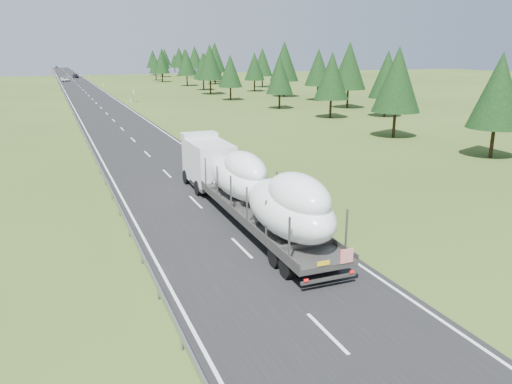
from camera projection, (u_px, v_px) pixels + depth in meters
name	position (u px, v px, depth m)	size (l,w,h in m)	color
ground	(242.00, 248.00, 26.68)	(400.00, 400.00, 0.00)	#364B19
road_surface	(88.00, 95.00, 115.56)	(10.00, 400.00, 0.02)	black
guardrail	(64.00, 94.00, 113.40)	(0.10, 400.00, 0.76)	slate
marker_posts	(95.00, 80.00, 166.67)	(0.13, 350.08, 1.00)	silver
highway_sign	(133.00, 93.00, 99.92)	(0.08, 0.90, 2.60)	slate
tree_line_right	(247.00, 64.00, 124.62)	(27.49, 281.62, 12.47)	black
boat_truck	(250.00, 184.00, 30.03)	(3.36, 21.23, 4.52)	silver
distant_van	(65.00, 79.00, 166.28)	(2.52, 5.46, 1.52)	silver
distant_car_dark	(75.00, 76.00, 186.57)	(1.88, 4.68, 1.59)	black
distant_car_blue	(57.00, 67.00, 289.66)	(1.43, 4.09, 1.35)	navy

